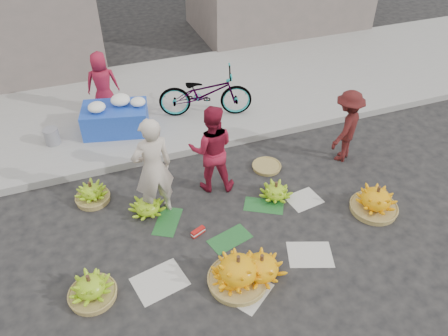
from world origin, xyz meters
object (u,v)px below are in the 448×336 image
object	(u,v)px
vendor_cream	(153,169)
bicycle	(205,93)
banana_bunch_4	(376,200)
banana_bunch_0	(91,288)
flower_table	(116,117)

from	to	relation	value
vendor_cream	bicycle	distance (m)	2.95
banana_bunch_4	bicycle	distance (m)	4.05
banana_bunch_0	banana_bunch_4	size ratio (longest dim) A/B	0.83
banana_bunch_0	vendor_cream	bearing A→B (deg)	47.53
vendor_cream	flower_table	world-z (taller)	vendor_cream
banana_bunch_4	bicycle	xyz separation A→B (m)	(-1.67, 3.66, 0.41)
banana_bunch_0	flower_table	bearing A→B (deg)	75.39
flower_table	bicycle	size ratio (longest dim) A/B	0.72
banana_bunch_4	flower_table	distance (m)	5.13
vendor_cream	flower_table	distance (m)	2.52
banana_bunch_4	vendor_cream	xyz separation A→B (m)	(-3.32, 1.23, 0.66)
banana_bunch_4	bicycle	world-z (taller)	bicycle
banana_bunch_0	banana_bunch_4	world-z (taller)	banana_bunch_4
banana_bunch_0	bicycle	xyz separation A→B (m)	(2.87, 3.76, 0.45)
vendor_cream	bicycle	bearing A→B (deg)	-133.33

